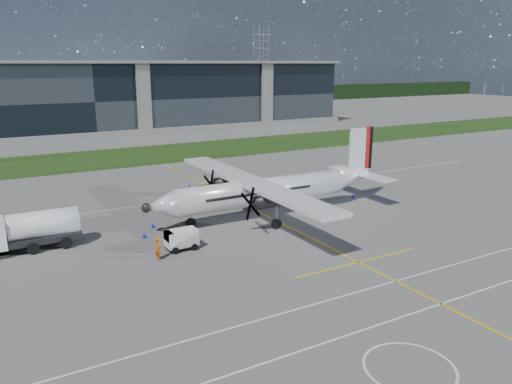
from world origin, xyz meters
name	(u,v)px	position (x,y,z in m)	size (l,w,h in m)	color
ground	(142,165)	(0.00, 40.00, 0.00)	(400.00, 400.00, 0.00)	slate
grass_strip	(128,156)	(0.00, 48.00, 0.02)	(400.00, 18.00, 0.04)	#18340E
terminal_building	(85,99)	(0.00, 80.00, 7.50)	(120.00, 20.00, 15.00)	black
tree_line	(48,102)	(0.00, 140.00, 3.00)	(400.00, 6.00, 6.00)	black
pylon_east	(261,63)	(85.00, 150.00, 15.00)	(9.00, 4.60, 30.00)	gray
yellow_taxiway_centerline	(257,211)	(3.00, 10.00, 0.01)	(0.20, 70.00, 0.01)	yellow
white_lane_line	(407,315)	(0.00, -14.00, 0.01)	(90.00, 0.15, 0.01)	white
turboprop_aircraft	(271,175)	(3.72, 8.31, 4.11)	(26.44, 27.42, 8.23)	white
fuel_tanker_truck	(20,233)	(-19.54, 9.58, 1.60)	(8.53, 2.77, 3.20)	white
baggage_tug	(181,240)	(-7.92, 3.48, 0.84)	(2.79, 1.68, 1.68)	white
ground_crew_person	(158,247)	(-10.34, 2.29, 1.05)	(0.86, 0.61, 2.10)	#F25907
safety_cone_fwd	(144,235)	(-9.79, 7.74, 0.25)	(0.36, 0.36, 0.50)	#0B1CCA
safety_cone_nose_port	(166,232)	(-7.83, 7.56, 0.25)	(0.36, 0.36, 0.50)	#0B1CCA
safety_cone_nose_stbd	(153,225)	(-8.20, 10.11, 0.25)	(0.36, 0.36, 0.50)	#0B1CCA
safety_cone_tail	(353,196)	(15.33, 9.11, 0.25)	(0.36, 0.36, 0.50)	#0B1CCA
safety_cone_stbdwing	(189,186)	(0.69, 22.82, 0.25)	(0.36, 0.36, 0.50)	#0B1CCA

